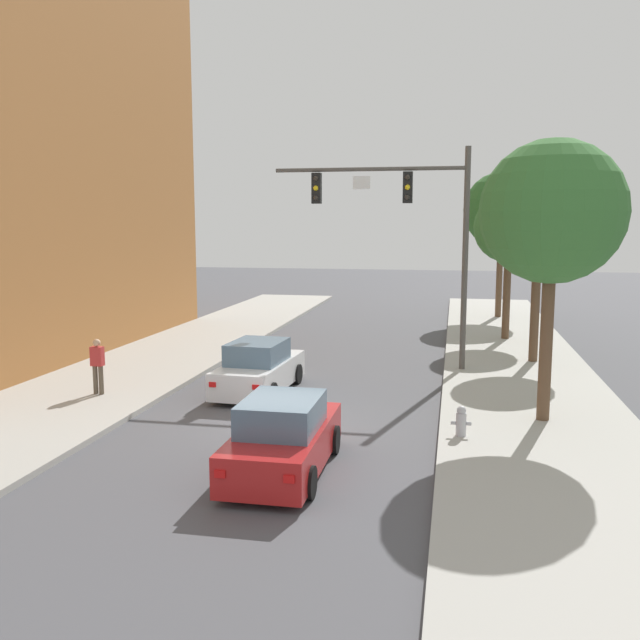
# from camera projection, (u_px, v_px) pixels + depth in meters

# --- Properties ---
(ground_plane) EXTENTS (120.00, 120.00, 0.00)m
(ground_plane) POSITION_uv_depth(u_px,v_px,m) (279.00, 428.00, 17.26)
(ground_plane) COLOR #4C4C51
(sidewalk_left) EXTENTS (5.00, 60.00, 0.15)m
(sidewalk_left) POSITION_uv_depth(u_px,v_px,m) (46.00, 411.00, 18.50)
(sidewalk_left) COLOR #A8A59E
(sidewalk_left) RESTS_ON ground
(sidewalk_right) EXTENTS (5.00, 60.00, 0.15)m
(sidewalk_right) POSITION_uv_depth(u_px,v_px,m) (547.00, 440.00, 16.00)
(sidewalk_right) COLOR #A8A59E
(sidewalk_right) RESTS_ON ground
(traffic_signal_mast) EXTENTS (6.66, 0.38, 7.50)m
(traffic_signal_mast) POSITION_uv_depth(u_px,v_px,m) (410.00, 217.00, 23.17)
(traffic_signal_mast) COLOR #514C47
(traffic_signal_mast) RESTS_ON sidewalk_right
(car_lead_white) EXTENTS (2.01, 4.32, 1.60)m
(car_lead_white) POSITION_uv_depth(u_px,v_px,m) (259.00, 369.00, 20.79)
(car_lead_white) COLOR silver
(car_lead_white) RESTS_ON ground
(car_following_red) EXTENTS (1.85, 4.25, 1.60)m
(car_following_red) POSITION_uv_depth(u_px,v_px,m) (283.00, 438.00, 14.08)
(car_following_red) COLOR #B21E1E
(car_following_red) RESTS_ON ground
(pedestrian_sidewalk_left_walker) EXTENTS (0.36, 0.22, 1.64)m
(pedestrian_sidewalk_left_walker) POSITION_uv_depth(u_px,v_px,m) (98.00, 364.00, 19.92)
(pedestrian_sidewalk_left_walker) COLOR brown
(pedestrian_sidewalk_left_walker) RESTS_ON sidewalk_left
(fire_hydrant) EXTENTS (0.48, 0.24, 0.72)m
(fire_hydrant) POSITION_uv_depth(u_px,v_px,m) (461.00, 421.00, 16.07)
(fire_hydrant) COLOR #B2B2B7
(fire_hydrant) RESTS_ON sidewalk_right
(street_tree_nearest) EXTENTS (3.56, 3.56, 7.04)m
(street_tree_nearest) POSITION_uv_depth(u_px,v_px,m) (552.00, 213.00, 16.73)
(street_tree_nearest) COLOR brown
(street_tree_nearest) RESTS_ON sidewalk_right
(street_tree_second) EXTENTS (2.94, 2.94, 6.10)m
(street_tree_second) POSITION_uv_depth(u_px,v_px,m) (538.00, 234.00, 24.23)
(street_tree_second) COLOR brown
(street_tree_second) RESTS_ON sidewalk_right
(street_tree_third) EXTENTS (3.01, 3.01, 6.31)m
(street_tree_third) POSITION_uv_depth(u_px,v_px,m) (509.00, 228.00, 29.08)
(street_tree_third) COLOR brown
(street_tree_third) RESTS_ON sidewalk_right
(street_tree_farthest) EXTENTS (3.98, 3.98, 7.67)m
(street_tree_farthest) POSITION_uv_depth(u_px,v_px,m) (502.00, 210.00, 35.90)
(street_tree_farthest) COLOR brown
(street_tree_farthest) RESTS_ON sidewalk_right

